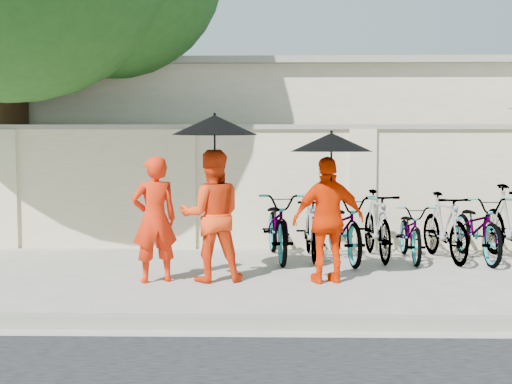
{
  "coord_description": "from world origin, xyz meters",
  "views": [
    {
      "loc": [
        0.44,
        -7.62,
        1.7
      ],
      "look_at": [
        0.27,
        1.0,
        1.1
      ],
      "focal_mm": 45.0,
      "sensor_mm": 36.0,
      "label": 1
    }
  ],
  "objects": [
    {
      "name": "bike_6",
      "position": [
        3.59,
        2.02,
        0.5
      ],
      "size": [
        0.73,
        1.91,
        0.99
      ],
      "primitive_type": "imported",
      "rotation": [
        0.0,
        0.0,
        0.04
      ],
      "color": "slate",
      "rests_on": "ground"
    },
    {
      "name": "bike_3",
      "position": [
        2.09,
        2.09,
        0.52
      ],
      "size": [
        0.58,
        1.77,
        1.05
      ],
      "primitive_type": "imported",
      "rotation": [
        0.0,
        0.0,
        0.05
      ],
      "color": "slate",
      "rests_on": "ground"
    },
    {
      "name": "bike_5",
      "position": [
        3.09,
        2.0,
        0.51
      ],
      "size": [
        0.68,
        1.74,
        1.02
      ],
      "primitive_type": "imported",
      "rotation": [
        0.0,
        0.0,
        0.12
      ],
      "color": "slate",
      "rests_on": "ground"
    },
    {
      "name": "monk_right",
      "position": [
        1.19,
        0.37,
        0.79
      ],
      "size": [
        1.0,
        0.6,
        1.59
      ],
      "primitive_type": "imported",
      "rotation": [
        0.0,
        0.0,
        3.39
      ],
      "color": "#FF3200",
      "rests_on": "ground"
    },
    {
      "name": "bike_1",
      "position": [
        1.09,
        2.1,
        0.48
      ],
      "size": [
        0.49,
        1.62,
        0.97
      ],
      "primitive_type": "imported",
      "rotation": [
        0.0,
        0.0,
        0.02
      ],
      "color": "slate",
      "rests_on": "ground"
    },
    {
      "name": "parasol_center",
      "position": [
        -0.23,
        0.38,
        1.98
      ],
      "size": [
        1.07,
        1.07,
        1.16
      ],
      "color": "black",
      "rests_on": "ground"
    },
    {
      "name": "bike_4",
      "position": [
        2.59,
        2.01,
        0.43
      ],
      "size": [
        0.64,
        1.65,
        0.86
      ],
      "primitive_type": "imported",
      "rotation": [
        0.0,
        0.0,
        -0.04
      ],
      "color": "slate",
      "rests_on": "ground"
    },
    {
      "name": "compound_wall",
      "position": [
        1.0,
        3.2,
        1.0
      ],
      "size": [
        20.0,
        0.3,
        2.0
      ],
      "primitive_type": "cube",
      "color": "beige",
      "rests_on": "ground"
    },
    {
      "name": "bike_7",
      "position": [
        4.09,
        1.96,
        0.57
      ],
      "size": [
        0.78,
        1.95,
        1.14
      ],
      "primitive_type": "imported",
      "rotation": [
        0.0,
        0.0,
        0.13
      ],
      "color": "slate",
      "rests_on": "ground"
    },
    {
      "name": "building_behind",
      "position": [
        2.0,
        7.0,
        1.6
      ],
      "size": [
        14.0,
        6.0,
        3.2
      ],
      "primitive_type": "cube",
      "color": "beige",
      "rests_on": "ground"
    },
    {
      "name": "bike_2",
      "position": [
        1.59,
        1.95,
        0.5
      ],
      "size": [
        0.9,
        1.98,
        1.0
      ],
      "primitive_type": "imported",
      "rotation": [
        0.0,
        0.0,
        0.12
      ],
      "color": "slate",
      "rests_on": "ground"
    },
    {
      "name": "kerb",
      "position": [
        0.0,
        -1.7,
        0.06
      ],
      "size": [
        40.0,
        0.16,
        0.12
      ],
      "primitive_type": "cube",
      "color": "gray",
      "rests_on": "ground"
    },
    {
      "name": "parasol_right",
      "position": [
        1.21,
        0.29,
        1.76
      ],
      "size": [
        1.02,
        1.02,
        0.98
      ],
      "color": "black",
      "rests_on": "ground"
    },
    {
      "name": "monk_center",
      "position": [
        -0.28,
        0.46,
        0.84
      ],
      "size": [
        0.91,
        0.76,
        1.67
      ],
      "primitive_type": "imported",
      "rotation": [
        0.0,
        0.0,
        3.31
      ],
      "color": "#FF3E0E",
      "rests_on": "ground"
    },
    {
      "name": "monk_left",
      "position": [
        -1.0,
        0.37,
        0.8
      ],
      "size": [
        0.69,
        0.58,
        1.59
      ],
      "primitive_type": "imported",
      "rotation": [
        0.0,
        0.0,
        3.56
      ],
      "color": "red",
      "rests_on": "ground"
    },
    {
      "name": "ground",
      "position": [
        0.0,
        0.0,
        0.0
      ],
      "size": [
        80.0,
        80.0,
        0.0
      ],
      "primitive_type": "plane",
      "color": "#BBAC99"
    },
    {
      "name": "bike_0",
      "position": [
        0.59,
        2.05,
        0.52
      ],
      "size": [
        0.88,
        2.03,
        1.03
      ],
      "primitive_type": "imported",
      "rotation": [
        0.0,
        0.0,
        0.1
      ],
      "color": "slate",
      "rests_on": "ground"
    }
  ]
}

